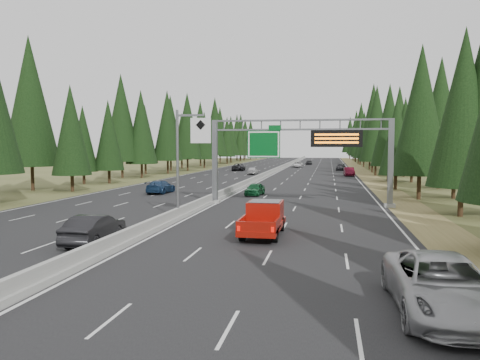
{
  "coord_description": "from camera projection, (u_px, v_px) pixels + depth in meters",
  "views": [
    {
      "loc": [
        10.85,
        -7.67,
        5.47
      ],
      "look_at": [
        5.6,
        20.0,
        3.42
      ],
      "focal_mm": 35.0,
      "sensor_mm": 36.0,
      "label": 1
    }
  ],
  "objects": [
    {
      "name": "road",
      "position": [
        270.0,
        175.0,
        88.31
      ],
      "size": [
        32.0,
        260.0,
        0.08
      ],
      "primitive_type": "cube",
      "color": "black",
      "rests_on": "ground"
    },
    {
      "name": "shoulder_right",
      "position": [
        367.0,
        176.0,
        85.0
      ],
      "size": [
        3.6,
        260.0,
        0.06
      ],
      "primitive_type": "cube",
      "color": "olive",
      "rests_on": "ground"
    },
    {
      "name": "shoulder_left",
      "position": [
        180.0,
        174.0,
        91.63
      ],
      "size": [
        3.6,
        260.0,
        0.06
      ],
      "primitive_type": "cube",
      "color": "#495126",
      "rests_on": "ground"
    },
    {
      "name": "median_barrier",
      "position": [
        270.0,
        173.0,
        88.29
      ],
      "size": [
        0.7,
        260.0,
        0.85
      ],
      "color": "gray",
      "rests_on": "road"
    },
    {
      "name": "sign_gantry",
      "position": [
        307.0,
        148.0,
        42.07
      ],
      "size": [
        16.75,
        0.98,
        7.8
      ],
      "color": "slate",
      "rests_on": "road"
    },
    {
      "name": "hov_sign_pole",
      "position": [
        185.0,
        156.0,
        33.94
      ],
      "size": [
        2.8,
        0.5,
        8.0
      ],
      "color": "slate",
      "rests_on": "road"
    },
    {
      "name": "tree_row_right",
      "position": [
        399.0,
        123.0,
        73.88
      ],
      "size": [
        11.93,
        241.59,
        18.34
      ],
      "color": "black",
      "rests_on": "ground"
    },
    {
      "name": "tree_row_left",
      "position": [
        160.0,
        126.0,
        93.22
      ],
      "size": [
        11.83,
        245.41,
        18.9
      ],
      "color": "black",
      "rests_on": "ground"
    },
    {
      "name": "silver_minivan",
      "position": [
        443.0,
        285.0,
        15.0
      ],
      "size": [
        3.25,
        6.75,
        1.85
      ],
      "primitive_type": "imported",
      "rotation": [
        0.0,
        0.0,
        0.03
      ],
      "color": "#9B9CA0",
      "rests_on": "road"
    },
    {
      "name": "red_pickup",
      "position": [
        264.0,
        216.0,
        28.59
      ],
      "size": [
        2.18,
        6.1,
        1.99
      ],
      "color": "black",
      "rests_on": "road"
    },
    {
      "name": "car_ahead_green",
      "position": [
        255.0,
        189.0,
        51.3
      ],
      "size": [
        2.0,
        4.11,
        1.35
      ],
      "primitive_type": "imported",
      "rotation": [
        0.0,
        0.0,
        -0.1
      ],
      "color": "#13572C",
      "rests_on": "road"
    },
    {
      "name": "car_ahead_dkred",
      "position": [
        349.0,
        172.0,
        84.17
      ],
      "size": [
        1.91,
        4.85,
        1.57
      ],
      "primitive_type": "imported",
      "rotation": [
        0.0,
        0.0,
        0.05
      ],
      "color": "#530B1B",
      "rests_on": "road"
    },
    {
      "name": "car_ahead_dkgrey",
      "position": [
        341.0,
        167.0,
        103.23
      ],
      "size": [
        2.27,
        4.97,
        1.41
      ],
      "primitive_type": "imported",
      "rotation": [
        0.0,
        0.0,
        -0.06
      ],
      "color": "black",
      "rests_on": "road"
    },
    {
      "name": "car_ahead_white",
      "position": [
        297.0,
        164.0,
        118.33
      ],
      "size": [
        2.62,
        5.31,
        1.45
      ],
      "primitive_type": "imported",
      "rotation": [
        0.0,
        0.0,
        -0.04
      ],
      "color": "silver",
      "rests_on": "road"
    },
    {
      "name": "car_ahead_far",
      "position": [
        309.0,
        162.0,
        135.29
      ],
      "size": [
        1.9,
        3.99,
        1.32
      ],
      "primitive_type": "imported",
      "rotation": [
        0.0,
        0.0,
        -0.09
      ],
      "color": "black",
      "rests_on": "road"
    },
    {
      "name": "car_onc_near",
      "position": [
        94.0,
        229.0,
        25.82
      ],
      "size": [
        1.9,
        5.0,
        1.63
      ],
      "primitive_type": "imported",
      "rotation": [
        0.0,
        0.0,
        3.18
      ],
      "color": "black",
      "rests_on": "road"
    },
    {
      "name": "car_onc_blue",
      "position": [
        161.0,
        187.0,
        53.48
      ],
      "size": [
        2.19,
        5.1,
        1.46
      ],
      "primitive_type": "imported",
      "rotation": [
        0.0,
        0.0,
        3.11
      ],
      "color": "navy",
      "rests_on": "road"
    },
    {
      "name": "car_onc_white",
      "position": [
        253.0,
        171.0,
        88.86
      ],
      "size": [
        1.82,
        4.25,
        1.43
      ],
      "primitive_type": "imported",
      "rotation": [
        0.0,
        0.0,
        3.11
      ],
      "color": "#B3B3B3",
      "rests_on": "road"
    },
    {
      "name": "car_onc_far",
      "position": [
        239.0,
        167.0,
        102.96
      ],
      "size": [
        3.18,
        5.95,
        1.59
      ],
      "primitive_type": "imported",
      "rotation": [
        0.0,
        0.0,
        3.24
      ],
      "color": "black",
      "rests_on": "road"
    }
  ]
}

